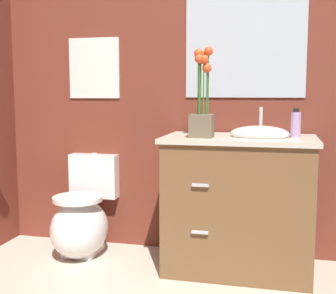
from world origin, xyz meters
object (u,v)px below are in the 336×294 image
at_px(vanity_cabinet, 239,202).
at_px(flower_vase, 202,104).
at_px(soap_bottle, 296,124).
at_px(wall_mirror, 245,45).
at_px(toilet, 82,220).
at_px(wall_poster, 94,68).

xyz_separation_m(vanity_cabinet, flower_vase, (-0.23, -0.10, 0.62)).
xyz_separation_m(vanity_cabinet, soap_bottle, (0.33, 0.03, 0.50)).
distance_m(flower_vase, wall_mirror, 0.59).
bearing_deg(soap_bottle, toilet, -179.88).
bearing_deg(wall_poster, flower_vase, -24.35).
height_order(soap_bottle, wall_poster, wall_poster).
relative_size(wall_poster, wall_mirror, 0.54).
xyz_separation_m(toilet, wall_poster, (0.00, 0.27, 1.07)).
height_order(toilet, wall_poster, wall_poster).
relative_size(soap_bottle, wall_mirror, 0.22).
bearing_deg(wall_poster, wall_mirror, 0.00).
height_order(flower_vase, soap_bottle, flower_vase).
bearing_deg(flower_vase, soap_bottle, 12.62).
bearing_deg(wall_poster, vanity_cabinet, -15.13).
distance_m(toilet, wall_poster, 1.10).
distance_m(toilet, vanity_cabinet, 1.11).
relative_size(toilet, flower_vase, 1.26).
bearing_deg(wall_poster, toilet, -90.00).
bearing_deg(vanity_cabinet, flower_vase, -157.14).
xyz_separation_m(vanity_cabinet, wall_mirror, (-0.00, 0.29, 1.01)).
bearing_deg(vanity_cabinet, wall_mirror, 90.53).
relative_size(vanity_cabinet, soap_bottle, 5.84).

